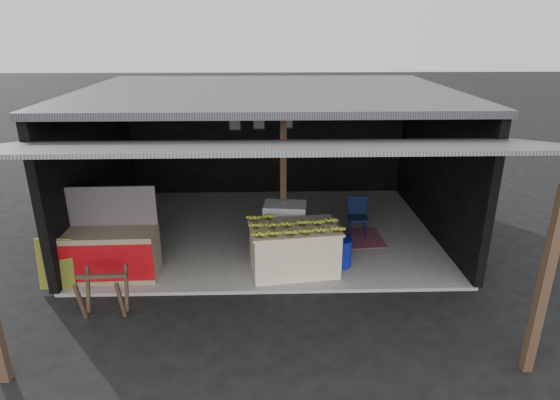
{
  "coord_description": "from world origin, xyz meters",
  "views": [
    {
      "loc": [
        -0.01,
        -6.7,
        4.15
      ],
      "look_at": [
        0.23,
        1.5,
        1.1
      ],
      "focal_mm": 30.0,
      "sensor_mm": 36.0,
      "label": 1
    }
  ],
  "objects_px": {
    "sawhorse": "(103,290)",
    "plastic_chair": "(357,213)",
    "white_crate": "(285,225)",
    "water_barrel": "(342,253)",
    "neighbor_stall": "(113,252)",
    "banana_table": "(294,249)"
  },
  "relations": [
    {
      "from": "neighbor_stall",
      "to": "water_barrel",
      "type": "height_order",
      "value": "neighbor_stall"
    },
    {
      "from": "white_crate",
      "to": "neighbor_stall",
      "type": "relative_size",
      "value": 0.57
    },
    {
      "from": "white_crate",
      "to": "plastic_chair",
      "type": "relative_size",
      "value": 1.08
    },
    {
      "from": "neighbor_stall",
      "to": "water_barrel",
      "type": "relative_size",
      "value": 3.12
    },
    {
      "from": "water_barrel",
      "to": "plastic_chair",
      "type": "relative_size",
      "value": 0.6
    },
    {
      "from": "banana_table",
      "to": "sawhorse",
      "type": "distance_m",
      "value": 3.18
    },
    {
      "from": "sawhorse",
      "to": "water_barrel",
      "type": "xyz_separation_m",
      "value": [
        3.81,
        1.36,
        -0.14
      ]
    },
    {
      "from": "white_crate",
      "to": "plastic_chair",
      "type": "xyz_separation_m",
      "value": [
        1.52,
        0.52,
        0.04
      ]
    },
    {
      "from": "neighbor_stall",
      "to": "sawhorse",
      "type": "height_order",
      "value": "neighbor_stall"
    },
    {
      "from": "white_crate",
      "to": "neighbor_stall",
      "type": "bearing_deg",
      "value": -153.3
    },
    {
      "from": "sawhorse",
      "to": "plastic_chair",
      "type": "xyz_separation_m",
      "value": [
        4.33,
        2.71,
        0.1
      ]
    },
    {
      "from": "sawhorse",
      "to": "plastic_chair",
      "type": "height_order",
      "value": "plastic_chair"
    },
    {
      "from": "banana_table",
      "to": "plastic_chair",
      "type": "distance_m",
      "value": 2.05
    },
    {
      "from": "sawhorse",
      "to": "water_barrel",
      "type": "bearing_deg",
      "value": 17.3
    },
    {
      "from": "white_crate",
      "to": "water_barrel",
      "type": "xyz_separation_m",
      "value": [
        1.0,
        -0.84,
        -0.2
      ]
    },
    {
      "from": "banana_table",
      "to": "white_crate",
      "type": "xyz_separation_m",
      "value": [
        -0.12,
        0.99,
        0.02
      ]
    },
    {
      "from": "banana_table",
      "to": "water_barrel",
      "type": "bearing_deg",
      "value": 2.02
    },
    {
      "from": "plastic_chair",
      "to": "water_barrel",
      "type": "bearing_deg",
      "value": -109.39
    },
    {
      "from": "banana_table",
      "to": "sawhorse",
      "type": "height_order",
      "value": "banana_table"
    },
    {
      "from": "neighbor_stall",
      "to": "water_barrel",
      "type": "distance_m",
      "value": 4.02
    },
    {
      "from": "white_crate",
      "to": "water_barrel",
      "type": "relative_size",
      "value": 1.8
    },
    {
      "from": "water_barrel",
      "to": "neighbor_stall",
      "type": "bearing_deg",
      "value": -176.46
    }
  ]
}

